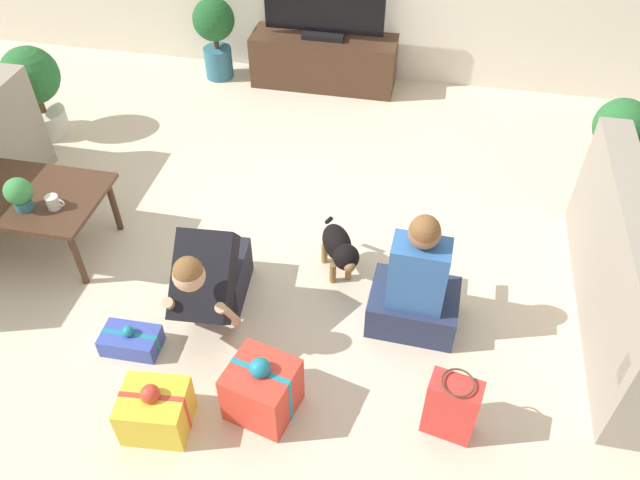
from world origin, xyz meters
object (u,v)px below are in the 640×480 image
Objects in this scene: tv at (324,8)px; potted_plant_back_left at (215,31)px; tabletop_plant at (19,193)px; person_sitting at (416,289)px; mug at (53,202)px; coffee_table at (32,201)px; potted_plant_corner_left at (34,86)px; gift_box_c at (156,410)px; dog at (340,248)px; tv_console at (324,61)px; potted_plant_corner_right at (615,143)px; gift_bag_a at (451,407)px; person_kneeling at (211,277)px; gift_box_a at (262,389)px; gift_box_b at (131,340)px.

tv reaches higher than potted_plant_back_left.
tabletop_plant is at bearing -97.99° from potted_plant_back_left.
person_sitting is 7.35× the size of mug.
mug is (0.23, -0.09, 0.10)m from coffee_table.
coffee_table is at bearing -60.99° from potted_plant_corner_left.
dog is at bearing 59.48° from gift_box_c.
person_sitting is at bearing -2.50° from mug.
dog is (0.58, -2.43, -0.48)m from tv.
tabletop_plant is (-1.38, -2.67, 0.34)m from tv_console.
potted_plant_corner_right is 3.83m from mug.
tv reaches higher than tabletop_plant.
dog is 1.23m from gift_bag_a.
person_sitting is (2.50, -0.19, -0.10)m from coffee_table.
potted_plant_back_left is 0.99× the size of potted_plant_corner_left.
gift_box_c is at bearing -92.55° from tv.
gift_box_c is 1.52m from gift_bag_a.
person_kneeling is 0.83m from dog.
coffee_table is 2.93m from tv.
tv_console is 3.49m from gift_box_a.
dog is at bearing 127.41° from gift_bag_a.
gift_box_b is at bearing -37.38° from coffee_table.
coffee_table is 0.26m from mug.
gift_box_a is at bearing -129.75° from dog.
potted_plant_back_left is 2.65m from tabletop_plant.
tv_console is 3.09× the size of gift_bag_a.
potted_plant_corner_left is at bearing 129.11° from gift_box_c.
potted_plant_corner_left is 0.95× the size of person_kneeling.
person_sitting is (2.08, -2.68, -0.15)m from potted_plant_back_left.
tv reaches higher than coffee_table.
potted_plant_corner_right reaches higher than gift_box_c.
tv is 4.78× the size of tabletop_plant.
tv_console is at bearing 81.04° from gift_box_b.
mug is at bearing -21.39° from coffee_table.
gift_box_c is at bearing -169.50° from gift_bag_a.
potted_plant_corner_left reaches higher than tv_console.
mug is 0.20m from tabletop_plant.
potted_plant_corner_right is 2.28× the size of gift_box_b.
tabletop_plant is (0.76, -1.41, 0.13)m from potted_plant_corner_left.
tv reaches higher than gift_box_c.
tv is at bearing 180.00° from tv_console.
person_sitting reaches higher than gift_box_c.
potted_plant_corner_left is at bearing -132.79° from potted_plant_back_left.
tabletop_plant reaches higher than mug.
person_kneeling is at bearing 160.32° from gift_bag_a.
person_sitting is 2.47m from tabletop_plant.
potted_plant_corner_right is at bearing 49.25° from gift_box_a.
tv_console is 2.90m from person_kneeling.
person_sitting reaches higher than coffee_table.
gift_box_b is (0.91, -0.70, -0.34)m from coffee_table.
coffee_table is 2.53× the size of gift_box_c.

